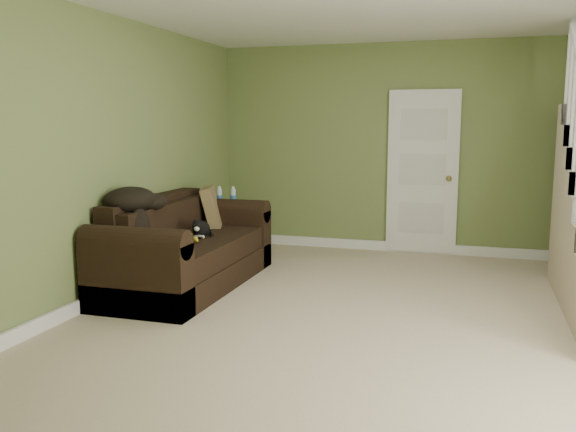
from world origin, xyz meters
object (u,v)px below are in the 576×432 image
Objects in this scene: sofa at (185,252)px; banana at (195,239)px; side_table at (229,231)px; cat at (200,229)px.

sofa is 13.10× the size of banana.
side_table is at bearing 93.71° from sofa.
sofa reaches higher than banana.
side_table is at bearing 87.26° from cat.
cat is at bearing -80.12° from side_table.
sofa is 0.28m from cat.
sofa reaches higher than side_table.
banana is (0.19, -0.14, 0.17)m from sofa.
side_table is 1.52m from banana.
side_table reaches higher than banana.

